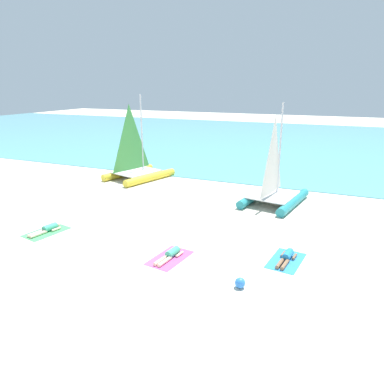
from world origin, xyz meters
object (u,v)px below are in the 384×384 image
sunbather_middle (171,254)px  beach_ball (240,283)px  towel_left (47,232)px  sailboat_yellow (137,167)px  sunbather_left (48,229)px  towel_right (286,261)px  towel_middle (170,258)px  sunbather_right (287,257)px  sailboat_teal (274,189)px

sunbather_middle → beach_ball: bearing=-10.5°
beach_ball → towel_left: bearing=173.6°
sailboat_yellow → sunbather_middle: sailboat_yellow is taller
sunbather_middle → sunbather_left: bearing=-172.6°
sunbather_left → beach_ball: bearing=4.4°
sailboat_yellow → towel_left: 9.94m
sunbather_middle → towel_right: 4.37m
towel_middle → sunbather_right: bearing=21.1°
towel_right → towel_middle: bearing=-159.7°
sunbather_middle → sunbather_right: bearing=28.5°
sailboat_yellow → towel_right: (11.59, -8.38, -0.85)m
sunbather_middle → beach_ball: (3.04, -1.03, 0.04)m
sailboat_teal → sunbather_middle: sailboat_teal is taller
sailboat_yellow → beach_ball: (10.51, -10.87, -0.68)m
towel_middle → towel_right: size_ratio=1.00×
sailboat_yellow → sunbather_left: bearing=-65.6°
sailboat_teal → sunbather_left: (-8.57, -8.01, -0.68)m
sailboat_yellow → beach_ball: sailboat_yellow is taller
sailboat_yellow → sunbather_left: size_ratio=3.68×
towel_left → sunbather_left: size_ratio=1.22×
sailboat_teal → towel_right: sailboat_teal is taller
towel_left → sunbather_middle: size_ratio=1.21×
sunbather_left → sunbather_middle: size_ratio=1.00×
sailboat_teal → beach_ball: bearing=-75.9°
towel_right → beach_ball: bearing=-113.5°
beach_ball → sunbather_middle: bearing=161.3°
towel_left → sailboat_teal: bearing=43.3°
sailboat_teal → sunbather_middle: bearing=-96.4°
towel_middle → towel_right: bearing=20.3°
sunbather_right → beach_ball: beach_ball is taller
sunbather_left → sunbather_right: same height
towel_middle → sunbather_right: 4.43m
towel_middle → towel_right: (4.13, 1.53, 0.00)m
sunbather_left → sailboat_yellow: bearing=108.6°
sunbather_right → sunbather_left: bearing=-164.8°
sailboat_yellow → sailboat_teal: sailboat_yellow is taller
sunbather_left → beach_ball: beach_ball is taller
sunbather_left → towel_left: bearing=-90.0°
beach_ball → towel_middle: bearing=162.5°
towel_left → towel_middle: (6.23, -0.08, 0.00)m
sailboat_yellow → sunbather_right: sailboat_yellow is taller
sailboat_yellow → sunbather_right: size_ratio=3.66×
towel_middle → sailboat_teal: bearing=73.9°
sailboat_yellow → towel_middle: bearing=-35.9°
sailboat_teal → beach_ball: sailboat_teal is taller
sailboat_yellow → towel_middle: size_ratio=3.02×
towel_left → sunbather_left: 0.14m
sunbather_middle → sailboat_teal: bearing=82.0°
sailboat_teal → towel_middle: 8.53m
sunbather_middle → sailboat_yellow: bearing=135.4°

